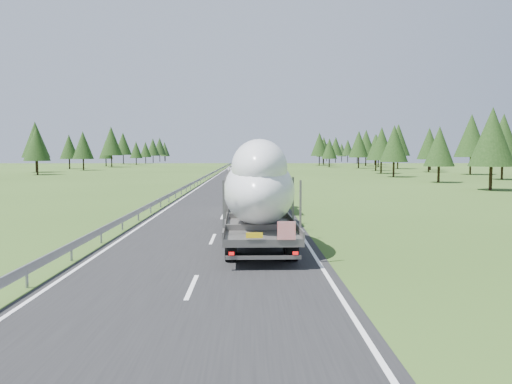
{
  "coord_description": "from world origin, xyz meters",
  "views": [
    {
      "loc": [
        1.89,
        -15.83,
        4.33
      ],
      "look_at": [
        2.2,
        10.99,
        2.23
      ],
      "focal_mm": 35.0,
      "sensor_mm": 36.0,
      "label": 1
    }
  ],
  "objects_px": {
    "distant_van": "(234,169)",
    "distant_car_blue": "(242,160)",
    "highway_sign": "(278,166)",
    "distant_car_dark": "(253,163)",
    "boat_truck": "(256,186)"
  },
  "relations": [
    {
      "from": "boat_truck",
      "to": "distant_car_blue",
      "type": "relative_size",
      "value": 4.67
    },
    {
      "from": "highway_sign",
      "to": "distant_car_blue",
      "type": "relative_size",
      "value": 0.56
    },
    {
      "from": "distant_van",
      "to": "distant_car_blue",
      "type": "bearing_deg",
      "value": 87.83
    },
    {
      "from": "distant_van",
      "to": "distant_car_dark",
      "type": "height_order",
      "value": "distant_van"
    },
    {
      "from": "highway_sign",
      "to": "distant_car_dark",
      "type": "bearing_deg",
      "value": 92.98
    },
    {
      "from": "highway_sign",
      "to": "boat_truck",
      "type": "bearing_deg",
      "value": -94.19
    },
    {
      "from": "distant_van",
      "to": "distant_car_dark",
      "type": "distance_m",
      "value": 68.98
    },
    {
      "from": "highway_sign",
      "to": "distant_car_dark",
      "type": "height_order",
      "value": "highway_sign"
    },
    {
      "from": "distant_car_blue",
      "to": "distant_van",
      "type": "bearing_deg",
      "value": -92.51
    },
    {
      "from": "distant_car_dark",
      "to": "highway_sign",
      "type": "bearing_deg",
      "value": -87.07
    },
    {
      "from": "boat_truck",
      "to": "distant_van",
      "type": "height_order",
      "value": "boat_truck"
    },
    {
      "from": "boat_truck",
      "to": "distant_car_blue",
      "type": "distance_m",
      "value": 249.93
    },
    {
      "from": "distant_car_dark",
      "to": "distant_van",
      "type": "bearing_deg",
      "value": -93.82
    },
    {
      "from": "highway_sign",
      "to": "distant_car_blue",
      "type": "height_order",
      "value": "highway_sign"
    },
    {
      "from": "highway_sign",
      "to": "distant_van",
      "type": "distance_m",
      "value": 17.39
    }
  ]
}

